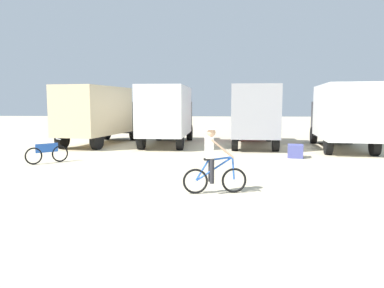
% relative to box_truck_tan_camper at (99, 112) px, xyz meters
% --- Properties ---
extents(ground_plane, '(120.00, 120.00, 0.00)m').
position_rel_box_truck_tan_camper_xyz_m(ground_plane, '(5.78, -13.65, -1.87)').
color(ground_plane, beige).
extents(box_truck_tan_camper, '(3.49, 7.05, 3.35)m').
position_rel_box_truck_tan_camper_xyz_m(box_truck_tan_camper, '(0.00, 0.00, 0.00)').
color(box_truck_tan_camper, '#CCB78E').
rests_on(box_truck_tan_camper, ground).
extents(box_truck_avon_van, '(2.58, 6.82, 3.35)m').
position_rel_box_truck_tan_camper_xyz_m(box_truck_avon_van, '(3.99, 0.01, 0.00)').
color(box_truck_avon_van, white).
rests_on(box_truck_avon_van, ground).
extents(box_truck_grey_hauler, '(2.84, 6.90, 3.35)m').
position_rel_box_truck_tan_camper_xyz_m(box_truck_grey_hauler, '(8.95, -0.19, 0.00)').
color(box_truck_grey_hauler, '#9E9EA3').
rests_on(box_truck_grey_hauler, ground).
extents(box_truck_white_box, '(3.15, 6.98, 3.35)m').
position_rel_box_truck_tan_camper_xyz_m(box_truck_white_box, '(13.38, -1.43, 0.00)').
color(box_truck_white_box, white).
rests_on(box_truck_white_box, ground).
extents(cyclist_orange_shirt, '(1.72, 0.54, 1.82)m').
position_rel_box_truck_tan_camper_xyz_m(cyclist_orange_shirt, '(6.69, -11.40, -1.03)').
color(cyclist_orange_shirt, black).
rests_on(cyclist_orange_shirt, ground).
extents(bicycle_spare, '(1.29, 1.24, 0.97)m').
position_rel_box_truck_tan_camper_xyz_m(bicycle_spare, '(-0.01, -6.81, -1.48)').
color(bicycle_spare, black).
rests_on(bicycle_spare, ground).
extents(supply_crate, '(0.80, 0.88, 0.58)m').
position_rel_box_truck_tan_camper_xyz_m(supply_crate, '(10.33, -4.61, -1.59)').
color(supply_crate, '#4C5199').
rests_on(supply_crate, ground).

